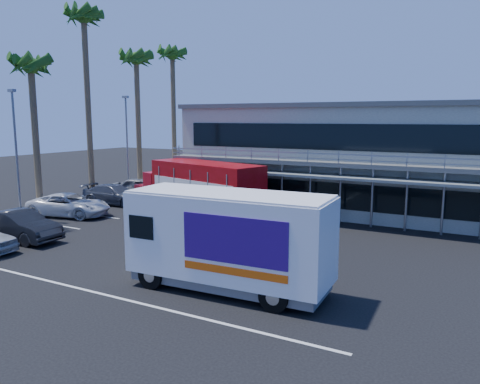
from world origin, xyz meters
The scene contains 15 objects.
ground centered at (0.00, 0.00, 0.00)m, with size 120.00×120.00×0.00m, color black.
building centered at (3.00, 14.94, 3.66)m, with size 22.40×12.00×7.30m.
curb_strip centered at (-15.00, 6.00, 0.08)m, with size 3.00×32.00×0.16m, color #A5A399.
palm_c centered at (-14.90, 3.00, 9.21)m, with size 2.80×2.80×10.75m.
palm_d centered at (-15.20, 8.00, 12.80)m, with size 2.80×2.80×14.75m.
palm_e centered at (-14.70, 13.00, 10.57)m, with size 2.80×2.80×12.25m.
palm_f centered at (-15.10, 18.50, 11.47)m, with size 2.80×2.80×13.25m.
light_pole_near centered at (-14.20, 1.00, 4.50)m, with size 0.50×0.25×8.09m.
light_pole_far centered at (-14.20, 11.00, 4.50)m, with size 0.50×0.25×8.09m.
red_truck centered at (-4.70, 7.09, 1.96)m, with size 10.83×5.23×3.56m.
white_van centered at (3.64, -3.41, 1.95)m, with size 7.65×2.95×3.68m.
parked_car_b centered at (-9.50, -2.50, 0.79)m, with size 1.68×4.81×1.59m, color black.
parked_car_c centered at (-12.17, 3.09, 0.74)m, with size 2.46×5.33×1.48m, color silver.
parked_car_d centered at (-12.50, 7.60, 0.74)m, with size 2.07×5.08×1.47m, color #323643.
parked_car_e centered at (-12.50, 10.69, 0.83)m, with size 1.96×4.88×1.66m, color slate.
Camera 1 is at (12.03, -17.80, 6.34)m, focal length 35.00 mm.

